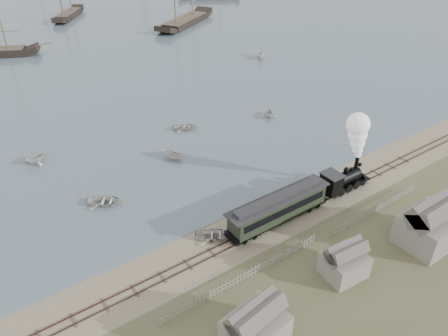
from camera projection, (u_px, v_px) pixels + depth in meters
ground at (252, 219)px, 51.16m from camera, size 600.00×600.00×0.00m
rail_track at (263, 228)px, 49.76m from camera, size 120.00×1.80×0.16m
picket_fence_west at (245, 280)px, 43.18m from camera, size 19.00×0.10×1.20m
picket_fence_east at (374, 213)px, 52.05m from camera, size 15.00×0.10×1.20m
shed_mid at (342, 274)px, 43.86m from camera, size 4.00×3.50×3.60m
shed_right at (425, 242)px, 47.82m from camera, size 6.00×5.00×5.10m
locomotive at (354, 157)px, 54.25m from camera, size 7.96×2.97×9.93m
passenger_coach at (278, 207)px, 49.66m from camera, size 13.62×2.63×3.31m
beached_dinghy at (214, 235)px, 48.14m from camera, size 4.89×5.16×0.87m
rowboat_0 at (105, 201)px, 53.27m from camera, size 5.08×5.35×0.90m
rowboat_1 at (35, 157)px, 61.12m from camera, size 3.31×3.72×1.79m
rowboat_2 at (172, 155)px, 62.10m from camera, size 3.48×2.44×1.26m
rowboat_3 at (185, 127)px, 70.01m from camera, size 4.31×4.74×0.80m
rowboat_4 at (269, 113)px, 73.59m from camera, size 4.00×3.95×1.60m
rowboat_5 at (261, 55)px, 99.36m from camera, size 3.96×3.47×1.49m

